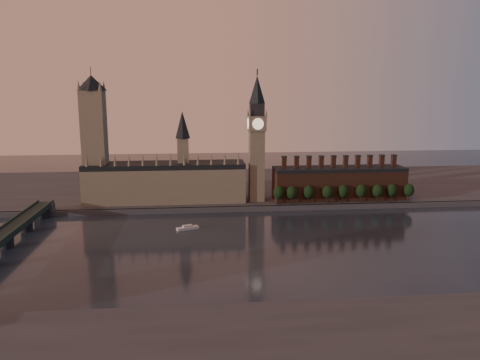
# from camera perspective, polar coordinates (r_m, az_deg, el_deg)

# --- Properties ---
(ground) EXTENTS (900.00, 900.00, 0.00)m
(ground) POSITION_cam_1_polar(r_m,az_deg,el_deg) (285.60, 2.91, -8.36)
(ground) COLOR black
(ground) RESTS_ON ground
(north_bank) EXTENTS (900.00, 182.00, 4.00)m
(north_bank) POSITION_cam_1_polar(r_m,az_deg,el_deg) (455.99, -0.36, -0.82)
(north_bank) COLOR #444549
(north_bank) RESTS_ON ground
(palace_of_westminster) EXTENTS (130.00, 30.30, 74.00)m
(palace_of_westminster) POSITION_cam_1_polar(r_m,az_deg,el_deg) (389.21, -9.00, -0.01)
(palace_of_westminster) COLOR #786955
(palace_of_westminster) RESTS_ON north_bank
(victoria_tower) EXTENTS (24.00, 24.00, 108.00)m
(victoria_tower) POSITION_cam_1_polar(r_m,az_deg,el_deg) (391.58, -17.34, 5.23)
(victoria_tower) COLOR #786955
(victoria_tower) RESTS_ON north_bank
(big_ben) EXTENTS (15.00, 15.00, 107.00)m
(big_ben) POSITION_cam_1_polar(r_m,az_deg,el_deg) (381.97, 2.06, 5.25)
(big_ben) COLOR #786955
(big_ben) RESTS_ON north_bank
(chimney_block) EXTENTS (110.00, 25.00, 37.00)m
(chimney_block) POSITION_cam_1_polar(r_m,az_deg,el_deg) (402.78, 11.94, -0.30)
(chimney_block) COLOR #522D1F
(chimney_block) RESTS_ON north_bank
(embankment_tree_0) EXTENTS (8.60, 8.60, 14.88)m
(embankment_tree_0) POSITION_cam_1_polar(r_m,az_deg,el_deg) (376.88, 4.74, -1.54)
(embankment_tree_0) COLOR black
(embankment_tree_0) RESTS_ON north_bank
(embankment_tree_1) EXTENTS (8.60, 8.60, 14.88)m
(embankment_tree_1) POSITION_cam_1_polar(r_m,az_deg,el_deg) (377.71, 6.32, -1.54)
(embankment_tree_1) COLOR black
(embankment_tree_1) RESTS_ON north_bank
(embankment_tree_2) EXTENTS (8.60, 8.60, 14.88)m
(embankment_tree_2) POSITION_cam_1_polar(r_m,az_deg,el_deg) (381.53, 8.37, -1.46)
(embankment_tree_2) COLOR black
(embankment_tree_2) RESTS_ON north_bank
(embankment_tree_3) EXTENTS (8.60, 8.60, 14.88)m
(embankment_tree_3) POSITION_cam_1_polar(r_m,az_deg,el_deg) (384.34, 10.62, -1.44)
(embankment_tree_3) COLOR black
(embankment_tree_3) RESTS_ON north_bank
(embankment_tree_4) EXTENTS (8.60, 8.60, 14.88)m
(embankment_tree_4) POSITION_cam_1_polar(r_m,az_deg,el_deg) (389.59, 12.45, -1.35)
(embankment_tree_4) COLOR black
(embankment_tree_4) RESTS_ON north_bank
(embankment_tree_5) EXTENTS (8.60, 8.60, 14.88)m
(embankment_tree_5) POSITION_cam_1_polar(r_m,az_deg,el_deg) (394.20, 14.55, -1.30)
(embankment_tree_5) COLOR black
(embankment_tree_5) RESTS_ON north_bank
(embankment_tree_6) EXTENTS (8.60, 8.60, 14.88)m
(embankment_tree_6) POSITION_cam_1_polar(r_m,az_deg,el_deg) (397.94, 16.42, -1.29)
(embankment_tree_6) COLOR black
(embankment_tree_6) RESTS_ON north_bank
(embankment_tree_7) EXTENTS (8.60, 8.60, 14.88)m
(embankment_tree_7) POSITION_cam_1_polar(r_m,az_deg,el_deg) (404.14, 17.99, -1.19)
(embankment_tree_7) COLOR black
(embankment_tree_7) RESTS_ON north_bank
(embankment_tree_8) EXTENTS (8.60, 8.60, 14.88)m
(embankment_tree_8) POSITION_cam_1_polar(r_m,az_deg,el_deg) (409.43, 19.90, -1.16)
(embankment_tree_8) COLOR black
(embankment_tree_8) RESTS_ON north_bank
(river_boat) EXTENTS (15.82, 9.71, 3.06)m
(river_boat) POSITION_cam_1_polar(r_m,az_deg,el_deg) (325.19, -6.41, -5.80)
(river_boat) COLOR silver
(river_boat) RESTS_ON ground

